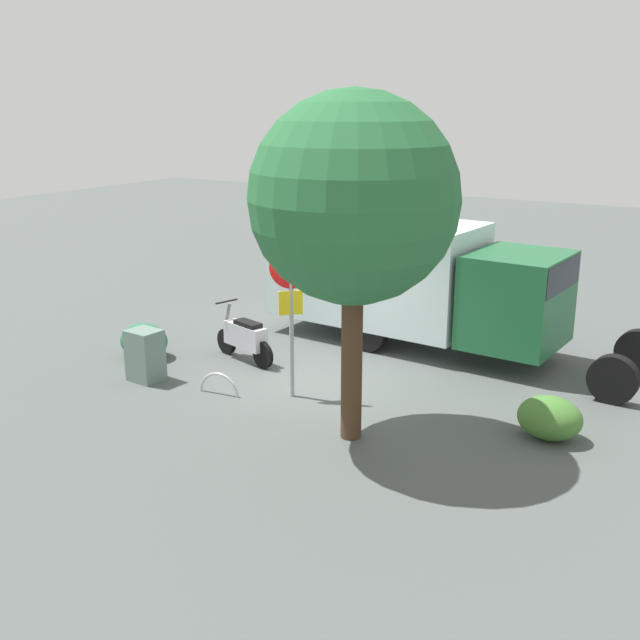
# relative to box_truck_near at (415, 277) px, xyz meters

# --- Properties ---
(ground_plane) EXTENTS (60.00, 60.00, 0.00)m
(ground_plane) POSITION_rel_box_truck_near_xyz_m (0.57, 3.14, -1.55)
(ground_plane) COLOR #4D5351
(box_truck_near) EXTENTS (8.50, 2.78, 2.74)m
(box_truck_near) POSITION_rel_box_truck_near_xyz_m (0.00, 0.00, 0.00)
(box_truck_near) COLOR black
(box_truck_near) RESTS_ON ground
(motorcycle) EXTENTS (1.76, 0.76, 1.20)m
(motorcycle) POSITION_rel_box_truck_near_xyz_m (2.56, 2.83, -1.03)
(motorcycle) COLOR black
(motorcycle) RESTS_ON ground
(stop_sign) EXTENTS (0.71, 0.33, 2.82)m
(stop_sign) POSITION_rel_box_truck_near_xyz_m (0.65, 3.99, 0.32)
(stop_sign) COLOR #9E9EA3
(stop_sign) RESTS_ON ground
(street_tree) EXTENTS (3.20, 3.20, 5.48)m
(street_tree) POSITION_rel_box_truck_near_xyz_m (-1.13, 4.97, 2.30)
(street_tree) COLOR #47301E
(street_tree) RESTS_ON ground
(utility_cabinet) EXTENTS (0.67, 0.58, 1.02)m
(utility_cabinet) POSITION_rel_box_truck_near_xyz_m (3.57, 4.73, -1.04)
(utility_cabinet) COLOR slate
(utility_cabinet) RESTS_ON ground
(bike_rack_hoop) EXTENTS (0.85, 0.14, 0.85)m
(bike_rack_hoop) POSITION_rel_box_truck_near_xyz_m (1.88, 4.60, -1.55)
(bike_rack_hoop) COLOR #B7B7BC
(bike_rack_hoop) RESTS_ON ground
(shrub_near_sign) EXTENTS (1.08, 0.88, 0.73)m
(shrub_near_sign) POSITION_rel_box_truck_near_xyz_m (4.56, 3.73, -1.18)
(shrub_near_sign) COLOR #276740
(shrub_near_sign) RESTS_ON ground
(shrub_mid_verge) EXTENTS (1.04, 0.85, 0.71)m
(shrub_mid_verge) POSITION_rel_box_truck_near_xyz_m (-3.91, 3.39, -1.20)
(shrub_mid_verge) COLOR #447831
(shrub_mid_verge) RESTS_ON ground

